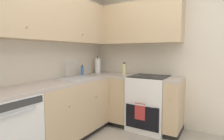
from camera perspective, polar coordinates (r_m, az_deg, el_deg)
wall_back at (r=2.75m, az=-25.05°, el=3.84°), size 3.50×0.05×2.50m
wall_right at (r=3.33m, az=20.31°, el=4.22°), size 0.05×3.39×2.50m
dishwasher at (r=2.36m, az=-30.76°, el=-17.04°), size 0.60×0.63×0.86m
lower_cabinets_back at (r=2.92m, az=-13.44°, el=-12.03°), size 1.33×0.62×0.86m
countertop_back at (r=2.81m, az=-13.63°, el=-3.38°), size 2.54×0.60×0.03m
lower_cabinets_right at (r=3.28m, az=9.73°, el=-9.98°), size 0.62×1.16×0.86m
countertop_right at (r=3.19m, az=9.84°, el=-2.27°), size 0.60×1.16×0.03m
oven_range at (r=3.26m, az=11.36°, el=-9.72°), size 0.68×0.62×1.05m
upper_cabinets_back at (r=2.82m, az=-18.56°, el=15.58°), size 2.22×0.34×0.70m
upper_cabinets_right at (r=3.43m, az=6.55°, el=13.96°), size 0.32×1.71×0.70m
sink at (r=2.93m, az=-10.72°, el=-3.42°), size 0.60×0.40×0.10m
faucet at (r=3.05m, az=-13.69°, el=0.44°), size 0.07×0.16×0.25m
soap_bottle at (r=3.33m, az=-9.15°, el=-0.20°), size 0.05×0.05×0.19m
paper_towel_roll at (r=3.67m, az=-4.43°, el=1.35°), size 0.11×0.11×0.35m
oil_bottle at (r=3.32m, az=3.78°, el=0.26°), size 0.07×0.07×0.23m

